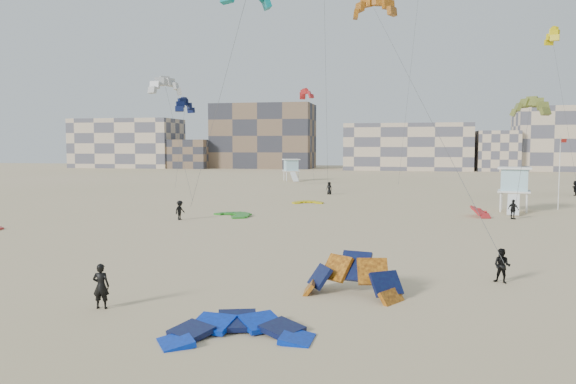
% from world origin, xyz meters
% --- Properties ---
extents(ground, '(320.00, 320.00, 0.00)m').
position_xyz_m(ground, '(0.00, 0.00, 0.00)').
color(ground, '#CEAF8A').
rests_on(ground, ground).
extents(kite_ground_blue, '(5.61, 5.77, 1.64)m').
position_xyz_m(kite_ground_blue, '(4.64, -3.76, 0.00)').
color(kite_ground_blue, '#002FCD').
rests_on(kite_ground_blue, ground).
extents(kite_ground_orange, '(5.12, 5.03, 4.26)m').
position_xyz_m(kite_ground_orange, '(7.79, 2.07, 0.00)').
color(kite_ground_orange, orange).
rests_on(kite_ground_orange, ground).
extents(kite_ground_green, '(5.43, 5.43, 0.65)m').
position_xyz_m(kite_ground_green, '(-5.10, 26.69, 0.00)').
color(kite_ground_green, '#26821C').
rests_on(kite_ground_green, ground).
extents(kite_ground_red_far, '(3.11, 2.93, 2.60)m').
position_xyz_m(kite_ground_red_far, '(16.46, 30.92, 0.00)').
color(kite_ground_red_far, '#B82E14').
rests_on(kite_ground_red_far, ground).
extents(kite_ground_yellow, '(3.58, 3.70, 0.56)m').
position_xyz_m(kite_ground_yellow, '(-0.54, 39.08, 0.00)').
color(kite_ground_yellow, '#DCCB05').
rests_on(kite_ground_yellow, ground).
extents(kitesurfer_main, '(0.70, 0.51, 1.75)m').
position_xyz_m(kitesurfer_main, '(-1.42, -1.75, 0.88)').
color(kitesurfer_main, black).
rests_on(kitesurfer_main, ground).
extents(kitesurfer_b, '(0.95, 0.88, 1.58)m').
position_xyz_m(kitesurfer_b, '(14.29, 5.70, 0.79)').
color(kitesurfer_b, black).
rests_on(kitesurfer_b, ground).
extents(kitesurfer_c, '(0.91, 1.20, 1.64)m').
position_xyz_m(kitesurfer_c, '(-8.74, 23.25, 0.82)').
color(kitesurfer_c, black).
rests_on(kitesurfer_c, ground).
extents(kitesurfer_d, '(1.02, 0.97, 1.70)m').
position_xyz_m(kitesurfer_d, '(18.91, 29.53, 0.85)').
color(kitesurfer_d, black).
rests_on(kitesurfer_d, ground).
extents(kitesurfer_e, '(0.91, 0.71, 1.63)m').
position_xyz_m(kitesurfer_e, '(0.21, 50.79, 0.81)').
color(kitesurfer_e, black).
rests_on(kitesurfer_e, ground).
extents(kitesurfer_f, '(0.78, 1.81, 1.90)m').
position_xyz_m(kitesurfer_f, '(30.81, 55.50, 0.95)').
color(kitesurfer_f, black).
rests_on(kitesurfer_f, ground).
extents(kite_fly_orange, '(9.26, 24.40, 17.87)m').
position_xyz_m(kite_fly_orange, '(7.05, 27.49, 17.71)').
color(kite_fly_orange, orange).
rests_on(kite_fly_orange, ground).
extents(kite_fly_grey, '(8.85, 10.98, 12.88)m').
position_xyz_m(kite_fly_grey, '(-15.81, 36.56, 12.59)').
color(kite_fly_grey, silver).
rests_on(kite_fly_grey, ground).
extents(kite_fly_olive, '(4.59, 6.84, 9.91)m').
position_xyz_m(kite_fly_olive, '(20.44, 31.96, 9.51)').
color(kite_fly_olive, olive).
rests_on(kite_fly_olive, ground).
extents(kite_fly_yellow, '(4.18, 6.45, 19.80)m').
position_xyz_m(kite_fly_yellow, '(27.27, 54.86, 19.65)').
color(kite_fly_yellow, '#DCCB05').
rests_on(kite_fly_yellow, ground).
extents(kite_fly_navy, '(4.26, 11.05, 11.90)m').
position_xyz_m(kite_fly_navy, '(-20.21, 52.68, 11.66)').
color(kite_fly_navy, '#0A183E').
rests_on(kite_fly_navy, ground).
extents(kite_fly_red, '(4.22, 6.90, 14.24)m').
position_xyz_m(kite_fly_red, '(-5.24, 64.24, 14.04)').
color(kite_fly_red, '#B82E14').
rests_on(kite_fly_red, ground).
extents(lifeguard_tower_near, '(3.49, 6.06, 4.23)m').
position_xyz_m(lifeguard_tower_near, '(20.03, 35.67, 2.10)').
color(lifeguard_tower_near, white).
rests_on(lifeguard_tower_near, ground).
extents(lifeguard_tower_far, '(3.68, 5.86, 3.92)m').
position_xyz_m(lifeguard_tower_far, '(-10.34, 77.43, 1.95)').
color(lifeguard_tower_far, white).
rests_on(lifeguard_tower_far, ground).
extents(flagpole, '(0.59, 0.09, 7.20)m').
position_xyz_m(flagpole, '(24.59, 38.13, 3.80)').
color(flagpole, white).
rests_on(flagpole, ground).
extents(condo_west_a, '(30.00, 15.00, 14.00)m').
position_xyz_m(condo_west_a, '(-70.00, 130.00, 7.00)').
color(condo_west_a, '#CBB294').
rests_on(condo_west_a, ground).
extents(condo_west_b, '(28.00, 14.00, 18.00)m').
position_xyz_m(condo_west_b, '(-30.00, 134.00, 9.00)').
color(condo_west_b, brown).
rests_on(condo_west_b, ground).
extents(condo_mid, '(32.00, 16.00, 12.00)m').
position_xyz_m(condo_mid, '(10.00, 130.00, 6.00)').
color(condo_mid, '#CBB294').
rests_on(condo_mid, ground).
extents(condo_east, '(26.00, 14.00, 16.00)m').
position_xyz_m(condo_east, '(50.00, 132.00, 8.00)').
color(condo_east, '#CBB294').
rests_on(condo_east, ground).
extents(condo_fill_left, '(12.00, 10.00, 8.00)m').
position_xyz_m(condo_fill_left, '(-50.00, 128.00, 4.00)').
color(condo_fill_left, brown).
rests_on(condo_fill_left, ground).
extents(condo_fill_right, '(10.00, 10.00, 10.00)m').
position_xyz_m(condo_fill_right, '(32.00, 128.00, 5.00)').
color(condo_fill_right, '#CBB294').
rests_on(condo_fill_right, ground).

